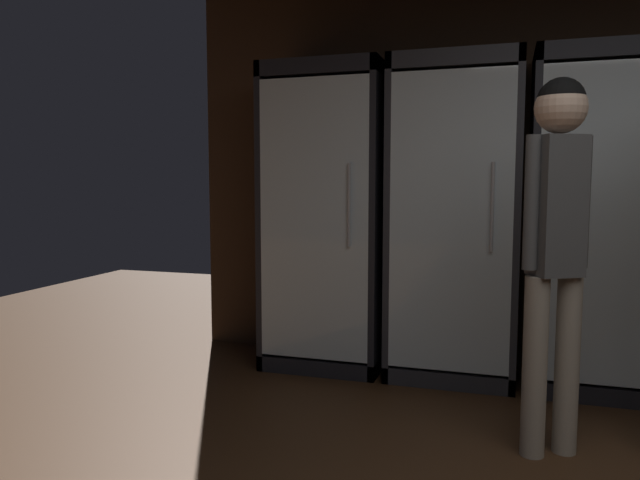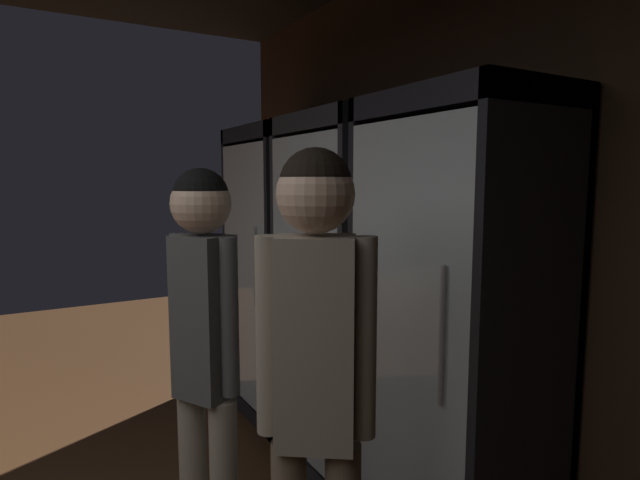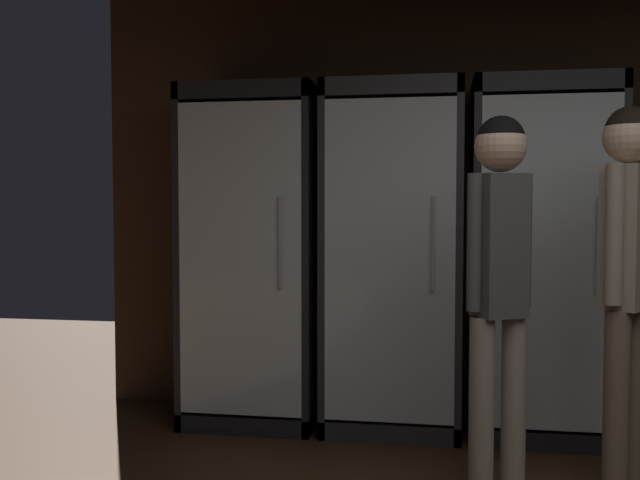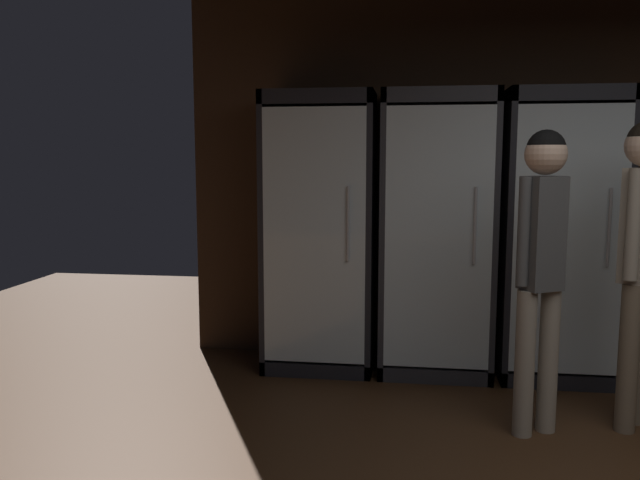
# 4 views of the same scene
# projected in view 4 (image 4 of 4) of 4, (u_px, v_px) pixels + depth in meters

# --- Properties ---
(wall_back) EXTENTS (6.00, 0.06, 2.80)m
(wall_back) POSITION_uv_depth(u_px,v_px,m) (598.00, 175.00, 4.59)
(wall_back) COLOR #382619
(wall_back) RESTS_ON ground
(cooler_far_left) EXTENTS (0.78, 0.60, 1.98)m
(cooler_far_left) POSITION_uv_depth(u_px,v_px,m) (321.00, 235.00, 4.63)
(cooler_far_left) COLOR black
(cooler_far_left) RESTS_ON ground
(cooler_left) EXTENTS (0.78, 0.60, 1.98)m
(cooler_left) POSITION_uv_depth(u_px,v_px,m) (436.00, 237.00, 4.52)
(cooler_left) COLOR #2B2B30
(cooler_left) RESTS_ON ground
(cooler_center) EXTENTS (0.78, 0.60, 1.98)m
(cooler_center) POSITION_uv_depth(u_px,v_px,m) (558.00, 239.00, 4.40)
(cooler_center) COLOR black
(cooler_center) RESTS_ON ground
(shopper_near) EXTENTS (0.28, 0.24, 1.67)m
(shopper_near) POSITION_uv_depth(u_px,v_px,m) (542.00, 248.00, 3.43)
(shopper_near) COLOR gray
(shopper_near) RESTS_ON ground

